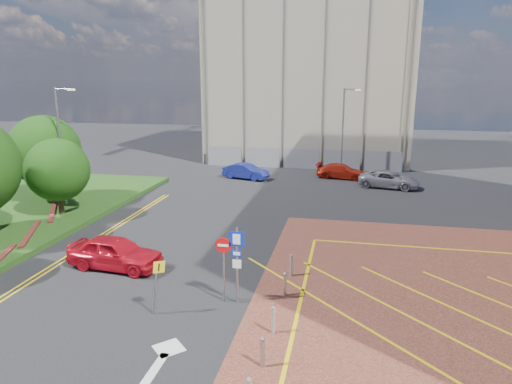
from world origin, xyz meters
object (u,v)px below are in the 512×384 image
(sign_cluster, at_px, (232,257))
(car_red_left, at_px, (115,252))
(car_blue_back, at_px, (246,171))
(tree_c, at_px, (57,170))
(lamp_left_far, at_px, (61,142))
(tree_d, at_px, (45,151))
(car_silver_back, at_px, (389,180))
(warning_sign, at_px, (157,281))
(car_red_back, at_px, (341,171))
(lamp_back, at_px, (344,128))

(sign_cluster, relative_size, car_red_left, 0.70)
(sign_cluster, relative_size, car_blue_back, 0.76)
(car_blue_back, bearing_deg, sign_cluster, -153.05)
(tree_c, relative_size, lamp_left_far, 0.61)
(car_red_left, bearing_deg, tree_d, 52.04)
(car_red_left, height_order, car_silver_back, car_red_left)
(sign_cluster, relative_size, car_silver_back, 0.65)
(warning_sign, bearing_deg, tree_c, 136.80)
(car_blue_back, distance_m, car_silver_back, 12.49)
(car_silver_back, bearing_deg, lamp_left_far, 127.73)
(sign_cluster, bearing_deg, lamp_left_far, 143.18)
(lamp_left_far, distance_m, warning_sign, 17.79)
(warning_sign, distance_m, car_red_back, 27.36)
(tree_d, bearing_deg, warning_sign, -43.59)
(tree_c, xyz_separation_m, car_red_left, (7.43, -6.74, -2.41))
(lamp_left_far, xyz_separation_m, warning_sign, (12.17, -12.57, -3.23))
(car_blue_back, height_order, car_red_back, car_blue_back)
(tree_d, bearing_deg, car_silver_back, 22.44)
(sign_cluster, distance_m, car_silver_back, 23.51)
(lamp_left_far, relative_size, car_red_left, 1.74)
(lamp_back, height_order, car_red_left, lamp_back)
(sign_cluster, xyz_separation_m, car_red_back, (3.79, 25.06, -1.30))
(lamp_back, relative_size, sign_cluster, 2.50)
(car_silver_back, bearing_deg, car_red_left, 155.97)
(sign_cluster, xyz_separation_m, car_blue_back, (-4.70, 23.10, -1.26))
(car_red_left, bearing_deg, car_silver_back, -30.32)
(car_silver_back, bearing_deg, lamp_back, 50.64)
(tree_c, distance_m, lamp_left_far, 2.65)
(tree_c, xyz_separation_m, lamp_left_far, (-0.92, 2.00, 1.47))
(warning_sign, bearing_deg, tree_d, 136.41)
(warning_sign, xyz_separation_m, car_blue_back, (-2.15, 24.65, -0.74))
(lamp_back, height_order, car_red_back, lamp_back)
(lamp_back, bearing_deg, tree_c, -134.32)
(tree_d, relative_size, car_silver_back, 1.24)
(sign_cluster, bearing_deg, warning_sign, -148.64)
(warning_sign, height_order, car_blue_back, warning_sign)
(car_red_back, relative_size, car_silver_back, 0.93)
(car_blue_back, relative_size, car_silver_back, 0.86)
(lamp_back, xyz_separation_m, car_red_back, (0.01, -1.96, -3.70))
(warning_sign, bearing_deg, car_red_left, 134.96)
(tree_c, distance_m, car_silver_back, 25.37)
(warning_sign, distance_m, car_red_left, 5.45)
(tree_c, bearing_deg, sign_cluster, -33.16)
(tree_d, height_order, warning_sign, tree_d)
(tree_c, distance_m, car_blue_back, 16.95)
(tree_d, bearing_deg, sign_cluster, -35.58)
(lamp_back, height_order, car_blue_back, lamp_back)
(tree_d, height_order, car_red_left, tree_d)
(tree_c, xyz_separation_m, tree_d, (-3.00, 3.00, 0.68))
(tree_c, distance_m, car_red_left, 10.32)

